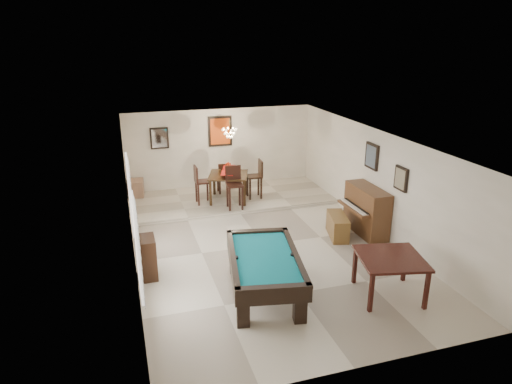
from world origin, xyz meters
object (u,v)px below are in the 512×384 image
pool_table (264,276)px  dining_chair_north (223,177)px  corner_bench (136,188)px  apothecary_chest (146,258)px  flower_vase (228,166)px  piano_bench (338,226)px  dining_table (229,185)px  dining_chair_east (254,179)px  square_table (389,276)px  chandelier (230,129)px  upright_piano (362,211)px  dining_chair_south (235,188)px  dining_chair_west (203,185)px

pool_table → dining_chair_north: (0.55, 5.80, 0.20)m
corner_bench → apothecary_chest: bearing=-90.7°
dining_chair_north → flower_vase: bearing=90.2°
piano_bench → dining_table: (-2.04, 3.07, 0.30)m
dining_chair_east → apothecary_chest: bearing=-40.0°
dining_table → corner_bench: dining_table is taller
square_table → chandelier: (-1.62, 6.03, 1.79)m
upright_piano → dining_table: size_ratio=1.30×
dining_chair_south → corner_bench: dining_chair_south is taller
dining_chair_south → dining_chair_north: bearing=92.7°
dining_chair_south → dining_chair_north: (0.01, 1.44, -0.12)m
pool_table → corner_bench: 6.59m
dining_table → flower_vase: bearing=0.0°
corner_bench → dining_chair_east: bearing=-19.5°
pool_table → chandelier: chandelier is taller
dining_chair_north → dining_chair_east: dining_chair_east is taller
dining_chair_south → square_table: bearing=-68.3°
dining_chair_east → chandelier: 1.66m
piano_bench → apothecary_chest: (-4.70, -0.65, 0.16)m
pool_table → piano_bench: bearing=48.4°
dining_chair_west → chandelier: (0.89, 0.25, 1.51)m
dining_chair_west → dining_chair_east: 1.57m
dining_chair_east → chandelier: (-0.68, 0.23, 1.50)m
dining_table → corner_bench: size_ratio=2.02×
flower_vase → dining_chair_north: size_ratio=0.26×
pool_table → apothecary_chest: bearing=157.7°
piano_bench → pool_table: bearing=-142.1°
dining_chair_south → dining_chair_west: dining_chair_south is taller
pool_table → dining_chair_north: bearing=95.0°
dining_table → dining_chair_west: bearing=-177.1°
flower_vase → dining_table: bearing=0.0°
dining_chair_south → corner_bench: size_ratio=2.19×
dining_chair_south → chandelier: bearing=86.0°
flower_vase → chandelier: 1.06m
dining_chair_east → chandelier: chandelier is taller
pool_table → dining_chair_north: 5.83m
dining_table → dining_chair_south: bearing=-89.8°
piano_bench → flower_vase: 3.79m
apothecary_chest → dining_table: (2.67, 3.71, 0.14)m
pool_table → dining_table: dining_table is taller
upright_piano → dining_chair_east: size_ratio=1.25×
apothecary_chest → chandelier: size_ratio=1.46×
apothecary_chest → flower_vase: (2.67, 3.71, 0.73)m
apothecary_chest → chandelier: 5.12m
dining_chair_south → dining_chair_east: size_ratio=1.04×
upright_piano → corner_bench: bearing=141.4°
dining_chair_south → dining_chair_north: 1.44m
apothecary_chest → flower_vase: flower_vase is taller
dining_chair_south → dining_table: bearing=93.1°
apothecary_chest → dining_chair_east: (3.46, 3.70, 0.26)m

